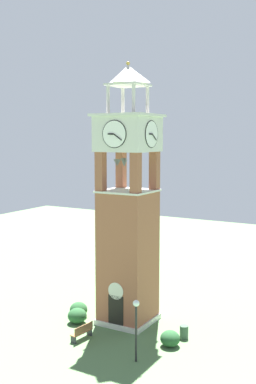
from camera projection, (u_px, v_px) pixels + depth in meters
name	position (u px, v px, depth m)	size (l,w,h in m)	color
ground	(128.00, 321.00, 31.92)	(80.00, 80.00, 0.00)	#517547
clock_tower	(128.00, 220.00, 31.14)	(3.71, 3.71, 17.04)	#93543D
park_bench	(82.00, 332.00, 29.02)	(0.63, 1.64, 0.95)	brown
lamp_post	(136.00, 319.00, 25.94)	(0.36, 0.36, 3.50)	black
trash_bin	(184.00, 332.00, 29.19)	(0.52, 0.52, 0.80)	#38513D
shrub_near_entry	(77.00, 316.00, 31.60)	(1.27, 1.27, 1.00)	#234C28
shrub_left_of_tower	(79.00, 310.00, 32.66)	(1.21, 1.21, 1.03)	#234C28
shrub_behind_bench	(170.00, 339.00, 28.09)	(1.17, 1.17, 0.93)	#234C28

